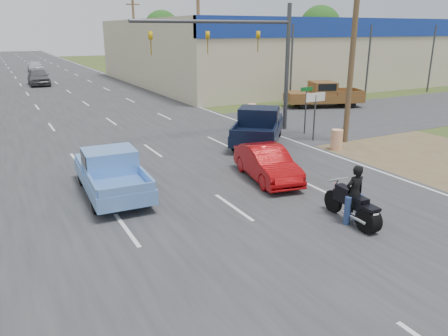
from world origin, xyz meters
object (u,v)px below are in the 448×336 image
blue_pickup (110,171)px  distant_car_silver (35,67)px  red_convertible (267,164)px  brown_pickup (322,94)px  rider (354,196)px  navy_pickup (259,125)px  distant_car_grey (38,77)px  motorcycle (355,208)px

blue_pickup → distant_car_silver: 52.51m
red_convertible → brown_pickup: bearing=53.1°
rider → distant_car_silver: size_ratio=0.37×
brown_pickup → navy_pickup: bearing=145.5°
distant_car_grey → navy_pickup: bearing=-76.2°
brown_pickup → distant_car_silver: size_ratio=1.29×
distant_car_silver → distant_car_grey: bearing=-93.0°
motorcycle → rider: bearing=90.0°
navy_pickup → distant_car_grey: 32.41m
rider → blue_pickup: bearing=-42.6°
rider → brown_pickup: 21.19m
brown_pickup → distant_car_silver: (-16.02, 41.63, -0.27)m
blue_pickup → distant_car_silver: (2.69, 52.44, -0.14)m
blue_pickup → distant_car_grey: bearing=90.5°
motorcycle → blue_pickup: size_ratio=0.47×
motorcycle → distant_car_silver: bearing=96.4°
brown_pickup → blue_pickup: bearing=140.8°
brown_pickup → red_convertible: bearing=153.9°
navy_pickup → brown_pickup: size_ratio=0.92×
rider → brown_pickup: brown_pickup is taller
distant_car_grey → brown_pickup: bearing=-53.9°
rider → blue_pickup: rider is taller
blue_pickup → rider: bearing=-43.3°
motorcycle → rider: rider is taller
distant_car_silver → rider: bearing=-85.4°
motorcycle → rider: size_ratio=1.36×
rider → brown_pickup: bearing=-124.2°
rider → blue_pickup: size_ratio=0.35×
motorcycle → rider: 0.35m
rider → blue_pickup: 8.32m
blue_pickup → navy_pickup: navy_pickup is taller
red_convertible → navy_pickup: (2.90, 5.18, 0.27)m
rider → red_convertible: bearing=-85.9°
motorcycle → blue_pickup: (-5.78, 6.05, 0.29)m
brown_pickup → motorcycle: bearing=163.3°
red_convertible → distant_car_silver: size_ratio=0.84×
red_convertible → navy_pickup: 5.95m
brown_pickup → distant_car_silver: brown_pickup is taller
blue_pickup → distant_car_grey: 35.41m
red_convertible → distant_car_silver: (-3.03, 53.82, 0.03)m
motorcycle → distant_car_silver: distant_car_silver is taller
red_convertible → navy_pickup: size_ratio=0.71×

